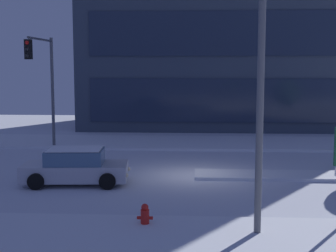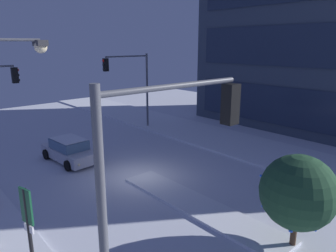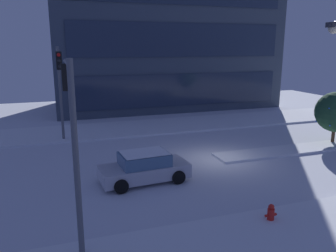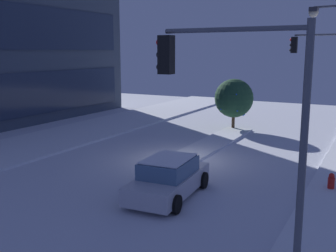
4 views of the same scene
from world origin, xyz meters
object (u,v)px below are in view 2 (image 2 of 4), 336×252
decorated_tree_median (298,192)px  parking_info_sign (28,223)px  traffic_light_corner_far_left (131,78)px  car_near (69,150)px  traffic_light_corner_near_right (164,174)px

decorated_tree_median → parking_info_sign: bearing=-120.9°
traffic_light_corner_far_left → decorated_tree_median: 18.15m
decorated_tree_median → car_near: bearing=-170.8°
car_near → traffic_light_corner_far_left: size_ratio=0.69×
traffic_light_corner_far_left → decorated_tree_median: traffic_light_corner_far_left is taller
car_near → traffic_light_corner_far_left: traffic_light_corner_far_left is taller
traffic_light_corner_far_left → parking_info_sign: traffic_light_corner_far_left is taller
traffic_light_corner_far_left → decorated_tree_median: size_ratio=1.82×
traffic_light_corner_far_left → parking_info_sign: bearing=44.9°
traffic_light_corner_near_right → decorated_tree_median: size_ratio=1.86×
traffic_light_corner_near_right → traffic_light_corner_far_left: 20.42m
car_near → parking_info_sign: 10.74m
car_near → decorated_tree_median: (13.77, 2.24, 1.50)m
traffic_light_corner_far_left → traffic_light_corner_near_right: bearing=57.0°
car_near → traffic_light_corner_near_right: size_ratio=0.68×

